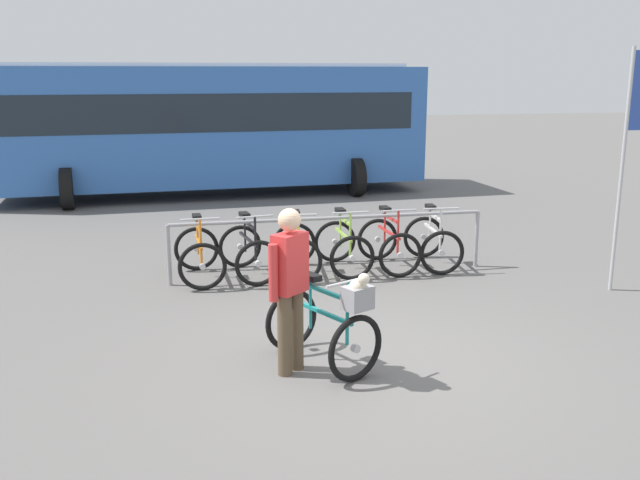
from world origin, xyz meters
TOP-DOWN VIEW (x-y plane):
  - ground_plane at (0.00, 0.00)m, footprint 80.00×80.00m
  - bike_rack_rail at (0.31, 3.13)m, footprint 4.61×0.10m
  - racked_bike_orange at (-1.55, 3.29)m, footprint 0.70×1.11m
  - racked_bike_black at (-0.85, 3.30)m, footprint 0.82×1.20m
  - racked_bike_yellow at (-0.15, 3.30)m, footprint 0.78×1.15m
  - racked_bike_lime at (0.55, 3.31)m, footprint 0.67×1.12m
  - racked_bike_red at (1.25, 3.31)m, footprint 0.70×1.11m
  - racked_bike_white at (1.95, 3.32)m, footprint 0.76×1.14m
  - featured_bicycle at (-0.42, -0.08)m, footprint 1.08×1.26m
  - person_with_featured_bike at (-0.81, -0.08)m, footprint 0.42×0.39m
  - bus_distant at (-0.91, 10.65)m, footprint 10.12×3.74m
  - banner_flag at (4.01, 1.65)m, footprint 0.45×0.05m

SIDE VIEW (x-z plane):
  - ground_plane at x=0.00m, z-range 0.00..0.00m
  - racked_bike_white at x=1.95m, z-range -0.12..0.85m
  - racked_bike_orange at x=-1.55m, z-range -0.12..0.85m
  - racked_bike_yellow at x=-0.15m, z-range -0.12..0.85m
  - racked_bike_lime at x=0.55m, z-range -0.12..0.86m
  - racked_bike_black at x=-0.85m, z-range -0.12..0.86m
  - racked_bike_red at x=1.25m, z-range -0.12..0.85m
  - featured_bicycle at x=-0.42m, z-range -0.06..1.03m
  - bike_rack_rail at x=0.31m, z-range 0.26..1.14m
  - person_with_featured_bike at x=-0.81m, z-range 0.09..1.73m
  - bus_distant at x=-0.91m, z-range 0.20..3.28m
  - banner_flag at x=4.01m, z-range 0.63..3.83m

